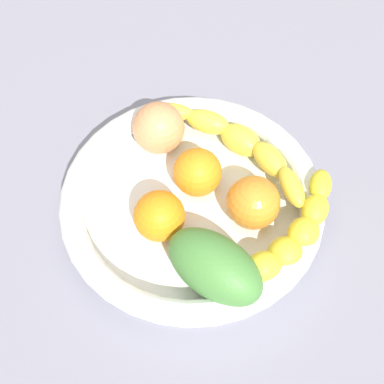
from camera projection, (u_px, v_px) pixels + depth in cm
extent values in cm
cube|color=gray|center=(192.00, 217.00, 70.63)|extent=(120.00, 120.00, 3.00)
cylinder|color=white|center=(192.00, 208.00, 68.63)|extent=(31.68, 31.68, 1.76)
torus|color=white|center=(192.00, 198.00, 66.56)|extent=(33.89, 33.89, 3.15)
ellipsoid|color=yellow|center=(207.00, 278.00, 58.28)|extent=(5.01, 3.85, 2.75)
ellipsoid|color=yellow|center=(237.00, 275.00, 59.01)|extent=(5.44, 4.97, 3.25)
ellipsoid|color=yellow|center=(263.00, 267.00, 60.15)|extent=(5.80, 5.74, 3.74)
ellipsoid|color=yellow|center=(285.00, 254.00, 61.66)|extent=(6.02, 6.07, 4.24)
ellipsoid|color=yellow|center=(303.00, 233.00, 62.58)|extent=(5.16, 5.53, 3.74)
ellipsoid|color=yellow|center=(315.00, 210.00, 63.74)|extent=(3.96, 4.92, 3.25)
ellipsoid|color=yellow|center=(320.00, 185.00, 65.07)|extent=(2.98, 4.57, 2.75)
ellipsoid|color=yellow|center=(291.00, 186.00, 65.28)|extent=(5.34, 6.76, 2.53)
ellipsoid|color=yellow|center=(270.00, 159.00, 68.49)|extent=(6.84, 6.66, 3.21)
ellipsoid|color=yellow|center=(241.00, 140.00, 71.22)|extent=(7.39, 6.22, 3.89)
ellipsoid|color=yellow|center=(207.00, 122.00, 72.01)|extent=(6.71, 4.02, 3.21)
ellipsoid|color=yellow|center=(170.00, 112.00, 71.98)|extent=(6.68, 3.57, 2.53)
sphere|color=orange|center=(159.00, 216.00, 63.26)|extent=(6.38, 6.38, 6.38)
sphere|color=orange|center=(254.00, 200.00, 64.26)|extent=(6.78, 6.78, 6.78)
sphere|color=orange|center=(195.00, 172.00, 66.83)|extent=(6.36, 6.36, 6.36)
ellipsoid|color=#48873D|center=(215.00, 266.00, 59.21)|extent=(14.21, 11.61, 7.16)
sphere|color=#E7945E|center=(159.00, 128.00, 70.29)|extent=(7.14, 7.14, 7.14)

